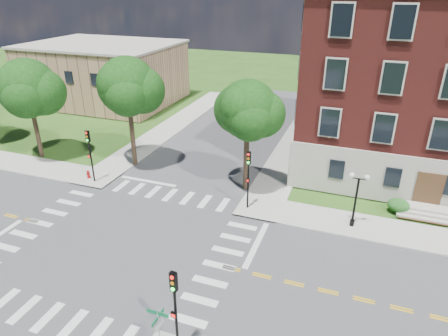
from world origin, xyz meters
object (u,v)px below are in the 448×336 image
(twin_lamp_west, at_px, (356,197))
(fire_hydrant, at_px, (88,174))
(traffic_signal_se, at_px, (175,303))
(street_sign_pole, at_px, (159,327))
(traffic_signal_ne, at_px, (248,173))
(traffic_signal_nw, at_px, (90,150))

(twin_lamp_west, relative_size, fire_hydrant, 5.64)
(traffic_signal_se, distance_m, street_sign_pole, 1.25)
(twin_lamp_west, xyz_separation_m, fire_hydrant, (-23.13, -0.14, -2.06))
(traffic_signal_ne, height_order, fire_hydrant, traffic_signal_ne)
(traffic_signal_nw, height_order, twin_lamp_west, traffic_signal_nw)
(traffic_signal_ne, bearing_deg, street_sign_pole, -88.67)
(traffic_signal_se, xyz_separation_m, street_sign_pole, (-0.47, -0.76, -0.88))
(traffic_signal_se, distance_m, traffic_signal_nw, 20.44)
(traffic_signal_ne, bearing_deg, twin_lamp_west, 1.30)
(traffic_signal_se, bearing_deg, fire_hydrant, 138.39)
(twin_lamp_west, bearing_deg, traffic_signal_se, -116.57)
(traffic_signal_se, distance_m, traffic_signal_ne, 14.16)
(traffic_signal_ne, height_order, street_sign_pole, traffic_signal_ne)
(traffic_signal_nw, height_order, street_sign_pole, traffic_signal_nw)
(traffic_signal_ne, xyz_separation_m, twin_lamp_west, (7.98, 0.18, -0.66))
(street_sign_pole, bearing_deg, traffic_signal_se, 58.34)
(twin_lamp_west, bearing_deg, fire_hydrant, -179.66)
(street_sign_pole, bearing_deg, twin_lamp_west, 63.16)
(traffic_signal_se, height_order, traffic_signal_nw, same)
(traffic_signal_ne, distance_m, fire_hydrant, 15.39)
(twin_lamp_west, xyz_separation_m, street_sign_pole, (-7.63, -15.08, -0.21))
(street_sign_pole, xyz_separation_m, fire_hydrant, (-15.50, 14.94, -1.84))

